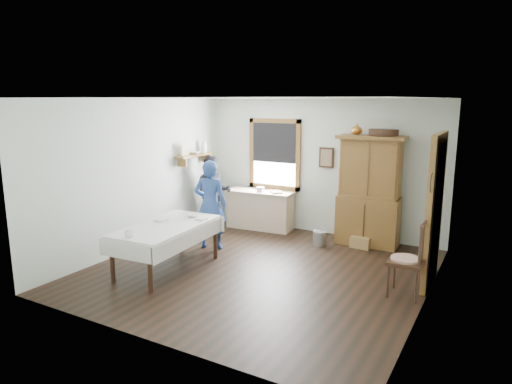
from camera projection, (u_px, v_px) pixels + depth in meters
room at (259, 187)px, 7.01m from camera, size 5.01×5.01×2.70m
window at (275, 151)px, 9.54m from camera, size 1.18×0.07×1.48m
doorway at (436, 206)px, 6.59m from camera, size 0.09×1.14×2.22m
wall_shelf at (195, 154)px, 9.42m from camera, size 0.24×1.00×0.44m
framed_picture at (326, 158)px, 9.00m from camera, size 0.30×0.04×0.40m
rug_beater at (433, 173)px, 6.02m from camera, size 0.01×0.27×0.27m
work_counter at (260, 210)px, 9.59m from camera, size 1.45×0.65×0.81m
china_hutch at (369, 191)px, 8.39m from camera, size 1.22×0.60×2.04m
dining_table at (167, 247)px, 7.25m from camera, size 1.09×1.91×0.74m
spindle_chair at (406, 258)px, 6.24m from camera, size 0.50×0.50×1.09m
pail at (319, 238)px, 8.53m from camera, size 0.30×0.30×0.27m
wicker_basket at (361, 242)px, 8.38m from camera, size 0.38×0.28×0.21m
woman_blue at (210, 208)px, 8.24m from camera, size 0.64×0.53×1.51m
figure_dark at (213, 195)px, 9.52m from camera, size 0.88×0.85×1.43m
table_cup_a at (129, 234)px, 6.52m from camera, size 0.15×0.15×0.10m
table_cup_b at (130, 234)px, 6.53m from camera, size 0.13×0.13×0.09m
table_bowl at (193, 215)px, 7.66m from camera, size 0.26×0.26×0.05m
counter_book at (271, 192)px, 9.32m from camera, size 0.29×0.30×0.02m
counter_bowl at (261, 188)px, 9.63m from camera, size 0.23×0.23×0.06m
shelf_bowl at (196, 153)px, 9.42m from camera, size 0.22×0.22×0.05m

